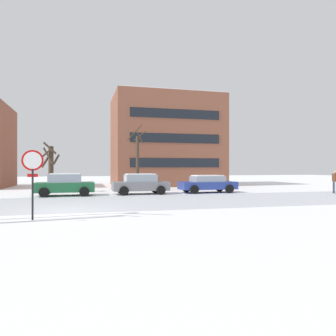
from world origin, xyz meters
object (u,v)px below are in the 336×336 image
Objects in this scene: parked_car_gray at (140,184)px; parked_car_blue at (207,184)px; parked_car_green at (65,184)px; stop_sign at (33,171)px; pedestrian_crossing at (335,180)px.

parked_car_gray reaches higher than parked_car_blue.
parked_car_gray is (5.19, 0.08, -0.02)m from parked_car_green.
stop_sign is 12.13m from parked_car_gray.
parked_car_gray is 0.93× the size of parked_car_blue.
stop_sign is 15.37m from parked_car_blue.
pedestrian_crossing is at bearing -17.89° from parked_car_blue.
pedestrian_crossing is at bearing -8.11° from parked_car_green.
pedestrian_crossing is at bearing 21.12° from stop_sign.
stop_sign is at bearing -93.45° from parked_car_green.
parked_car_blue is at bearing 162.11° from pedestrian_crossing.
stop_sign is 0.59× the size of parked_car_blue.
parked_car_gray is at bearing 0.92° from parked_car_green.
parked_car_green is 2.29× the size of pedestrian_crossing.
parked_car_gray is 2.37× the size of pedestrian_crossing.
stop_sign is 1.52× the size of pedestrian_crossing.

